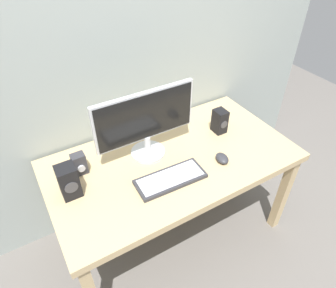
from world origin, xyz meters
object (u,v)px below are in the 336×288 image
mouse (222,158)px  audio_controller (79,164)px  keyboard_primary (171,179)px  monitor (146,121)px  speaker_right (220,121)px  desk (172,167)px  speaker_left (69,181)px

mouse → audio_controller: (-0.74, 0.32, 0.04)m
keyboard_primary → mouse: size_ratio=4.06×
monitor → speaker_right: monitor is taller
mouse → speaker_right: speaker_right is taller
desk → audio_controller: audio_controller is taller
desk → monitor: 0.34m
speaker_left → mouse: bearing=-13.3°
desk → monitor: monitor is taller
speaker_left → audio_controller: (0.09, 0.13, -0.03)m
keyboard_primary → speaker_right: 0.55m
keyboard_primary → speaker_left: size_ratio=2.11×
audio_controller → monitor: bearing=-5.0°
desk → keyboard_primary: size_ratio=3.73×
speaker_left → desk: bearing=-2.7°
desk → mouse: (0.24, -0.17, 0.09)m
keyboard_primary → speaker_left: 0.53m
desk → audio_controller: size_ratio=11.39×
keyboard_primary → audio_controller: size_ratio=3.05×
keyboard_primary → audio_controller: audio_controller is taller
desk → speaker_right: 0.43m
monitor → speaker_right: bearing=-5.6°
monitor → keyboard_primary: bearing=-89.9°
monitor → mouse: (0.34, -0.29, -0.21)m
desk → mouse: bearing=-35.3°
monitor → audio_controller: monitor is taller
speaker_left → audio_controller: bearing=54.7°
monitor → speaker_left: monitor is taller
mouse → speaker_left: bearing=177.7°
speaker_right → audio_controller: size_ratio=1.23×
audio_controller → speaker_right: bearing=-5.4°
speaker_left → speaker_right: bearing=2.6°
mouse → audio_controller: 0.81m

